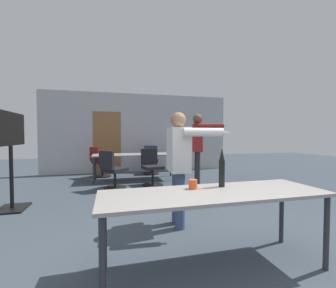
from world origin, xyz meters
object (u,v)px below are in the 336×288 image
(tv_screen, at_px, (11,148))
(person_left_plaid, at_px, (198,142))
(person_center_tall, at_px, (179,159))
(drink_cup, at_px, (193,184))
(office_chair_far_left, at_px, (152,168))
(office_chair_side_rolled, at_px, (151,161))
(office_chair_mid_tucked, at_px, (100,163))
(office_chair_far_right, at_px, (112,171))
(beer_bottle, at_px, (222,168))

(tv_screen, xyz_separation_m, person_left_plaid, (3.72, 0.80, 0.03))
(person_center_tall, height_order, drink_cup, person_center_tall)
(office_chair_far_left, height_order, office_chair_side_rolled, office_chair_far_left)
(office_chair_side_rolled, height_order, drink_cup, office_chair_side_rolled)
(office_chair_side_rolled, bearing_deg, office_chair_mid_tucked, 17.73)
(person_left_plaid, distance_m, drink_cup, 3.35)
(office_chair_far_left, relative_size, drink_cup, 9.99)
(person_left_plaid, bearing_deg, office_chair_mid_tucked, -109.58)
(person_left_plaid, xyz_separation_m, office_chair_far_right, (-2.04, 0.27, -0.67))
(office_chair_mid_tucked, distance_m, beer_bottle, 5.18)
(office_chair_far_left, distance_m, office_chair_side_rolled, 1.71)
(tv_screen, distance_m, person_center_tall, 2.90)
(office_chair_side_rolled, distance_m, drink_cup, 5.27)
(person_left_plaid, relative_size, office_chair_mid_tucked, 1.95)
(beer_bottle, height_order, drink_cup, beer_bottle)
(office_chair_side_rolled, relative_size, drink_cup, 9.98)
(office_chair_mid_tucked, xyz_separation_m, drink_cup, (1.08, -4.97, 0.36))
(tv_screen, xyz_separation_m, office_chair_far_right, (1.68, 1.07, -0.64))
(office_chair_far_left, bearing_deg, office_chair_mid_tucked, -57.41)
(person_center_tall, distance_m, office_chair_side_rolled, 4.39)
(tv_screen, distance_m, beer_bottle, 3.55)
(office_chair_far_left, height_order, office_chair_far_right, office_chair_far_left)
(person_center_tall, relative_size, beer_bottle, 3.91)
(person_center_tall, xyz_separation_m, office_chair_side_rolled, (0.39, 4.34, -0.52))
(office_chair_side_rolled, distance_m, office_chair_mid_tucked, 1.62)
(tv_screen, height_order, person_left_plaid, person_left_plaid)
(office_chair_far_left, distance_m, beer_bottle, 3.56)
(drink_cup, bearing_deg, office_chair_side_rolled, 84.25)
(office_chair_far_right, bearing_deg, beer_bottle, -24.93)
(person_left_plaid, height_order, office_chair_side_rolled, person_left_plaid)
(person_left_plaid, xyz_separation_m, drink_cup, (-1.31, -3.07, -0.31))
(beer_bottle, bearing_deg, person_center_tall, 101.68)
(office_chair_side_rolled, bearing_deg, person_center_tall, 93.60)
(person_center_tall, relative_size, drink_cup, 17.25)
(office_chair_side_rolled, xyz_separation_m, office_chair_far_right, (-1.26, -1.89, -0.01))
(beer_bottle, bearing_deg, tv_screen, 140.46)
(office_chair_far_right, xyz_separation_m, beer_bottle, (1.05, -3.32, 0.51))
(office_chair_far_left, distance_m, office_chair_far_right, 0.99)
(person_left_plaid, relative_size, office_chair_far_right, 1.97)
(person_left_plaid, distance_m, office_chair_mid_tucked, 3.12)
(person_left_plaid, bearing_deg, beer_bottle, 1.02)
(office_chair_far_right, bearing_deg, office_chair_mid_tucked, 149.33)
(office_chair_far_right, bearing_deg, office_chair_side_rolled, 103.86)
(office_chair_far_right, bearing_deg, office_chair_far_left, 59.20)
(tv_screen, xyz_separation_m, office_chair_far_left, (2.65, 1.27, -0.63))
(office_chair_far_left, relative_size, office_chair_side_rolled, 1.00)
(tv_screen, relative_size, office_chair_far_left, 1.81)
(office_chair_far_right, distance_m, beer_bottle, 3.52)
(person_left_plaid, height_order, drink_cup, person_left_plaid)
(tv_screen, height_order, beer_bottle, tv_screen)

